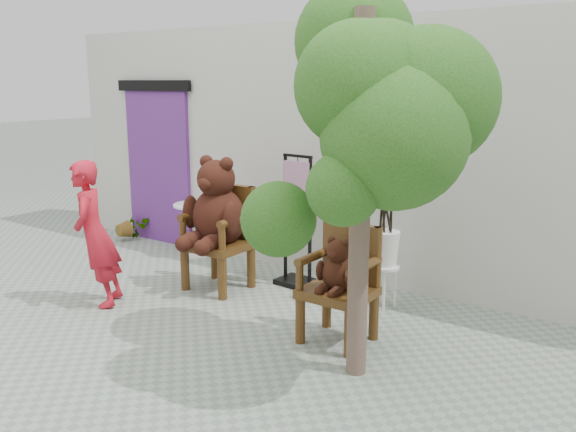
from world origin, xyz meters
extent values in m
plane|color=gray|center=(0.00, 0.00, 0.00)|extent=(60.00, 60.00, 0.00)
cube|color=beige|center=(0.00, 3.10, 1.50)|extent=(9.00, 1.00, 3.00)
cube|color=#5C2776|center=(-3.00, 2.58, 1.10)|extent=(1.20, 0.08, 2.20)
cube|color=black|center=(-3.00, 2.54, 2.25)|extent=(1.40, 0.06, 0.15)
cylinder|color=#3D240D|center=(-1.18, 1.22, 0.23)|extent=(0.10, 0.10, 0.47)
cylinder|color=#3D240D|center=(-1.18, 1.72, 0.23)|extent=(0.10, 0.10, 0.47)
cylinder|color=#3D240D|center=(-0.63, 1.22, 0.23)|extent=(0.10, 0.10, 0.47)
cylinder|color=#3D240D|center=(-0.63, 1.72, 0.23)|extent=(0.10, 0.10, 0.47)
cube|color=#3D240D|center=(-0.91, 1.47, 0.51)|extent=(0.67, 0.61, 0.09)
cube|color=#3D240D|center=(-0.91, 1.73, 0.86)|extent=(0.63, 0.09, 0.61)
cylinder|color=#3D240D|center=(-1.20, 1.73, 0.86)|extent=(0.09, 0.09, 0.61)
cylinder|color=#3D240D|center=(-1.20, 1.22, 0.69)|extent=(0.08, 0.08, 0.28)
cylinder|color=#3D240D|center=(-1.20, 1.47, 0.83)|extent=(0.09, 0.58, 0.09)
cylinder|color=#3D240D|center=(-0.62, 1.73, 0.86)|extent=(0.09, 0.09, 0.61)
cylinder|color=#3D240D|center=(-0.62, 1.22, 0.69)|extent=(0.08, 0.08, 0.28)
cylinder|color=#3D240D|center=(-0.62, 1.47, 0.83)|extent=(0.09, 0.58, 0.09)
ellipsoid|color=black|center=(-0.91, 1.51, 0.82)|extent=(0.63, 0.54, 0.66)
sphere|color=black|center=(-0.91, 1.47, 1.26)|extent=(0.42, 0.42, 0.42)
ellipsoid|color=black|center=(-0.91, 1.30, 1.23)|extent=(0.19, 0.15, 0.15)
sphere|color=black|center=(-1.05, 1.48, 1.44)|extent=(0.15, 0.15, 0.15)
sphere|color=black|center=(-0.76, 1.48, 1.44)|extent=(0.15, 0.15, 0.15)
ellipsoid|color=black|center=(-1.21, 1.37, 0.87)|extent=(0.15, 0.21, 0.38)
ellipsoid|color=black|center=(-1.04, 1.22, 0.61)|extent=(0.19, 0.37, 0.19)
sphere|color=black|center=(-1.04, 1.07, 0.59)|extent=(0.18, 0.18, 0.18)
ellipsoid|color=black|center=(-0.61, 1.37, 0.87)|extent=(0.15, 0.21, 0.38)
ellipsoid|color=black|center=(-0.77, 1.22, 0.61)|extent=(0.19, 0.37, 0.19)
sphere|color=black|center=(-0.77, 1.07, 0.59)|extent=(0.18, 0.18, 0.18)
cylinder|color=#3D240D|center=(0.69, 0.78, 0.21)|extent=(0.09, 0.09, 0.42)
cylinder|color=#3D240D|center=(0.69, 1.23, 0.21)|extent=(0.09, 0.09, 0.42)
cylinder|color=#3D240D|center=(1.19, 0.78, 0.21)|extent=(0.09, 0.09, 0.42)
cylinder|color=#3D240D|center=(1.19, 1.23, 0.21)|extent=(0.09, 0.09, 0.42)
cube|color=#3D240D|center=(0.94, 1.00, 0.46)|extent=(0.60, 0.55, 0.08)
cube|color=#3D240D|center=(0.94, 1.24, 0.78)|extent=(0.57, 0.08, 0.55)
cylinder|color=#3D240D|center=(0.68, 1.24, 0.78)|extent=(0.08, 0.08, 0.55)
cylinder|color=#3D240D|center=(0.68, 0.78, 0.63)|extent=(0.07, 0.07, 0.25)
cylinder|color=#3D240D|center=(0.68, 1.00, 0.75)|extent=(0.08, 0.53, 0.08)
cylinder|color=#3D240D|center=(1.20, 1.24, 0.78)|extent=(0.08, 0.08, 0.55)
cylinder|color=#3D240D|center=(1.20, 0.78, 0.63)|extent=(0.07, 0.07, 0.25)
cylinder|color=#3D240D|center=(1.20, 1.00, 0.75)|extent=(0.08, 0.53, 0.08)
ellipsoid|color=black|center=(0.94, 1.01, 0.63)|extent=(0.31, 0.26, 0.33)
sphere|color=black|center=(0.94, 1.00, 0.85)|extent=(0.21, 0.21, 0.21)
ellipsoid|color=black|center=(0.94, 0.91, 0.83)|extent=(0.09, 0.07, 0.07)
sphere|color=black|center=(0.87, 1.00, 0.94)|extent=(0.07, 0.07, 0.07)
sphere|color=black|center=(1.01, 1.00, 0.94)|extent=(0.07, 0.07, 0.07)
ellipsoid|color=black|center=(0.79, 0.94, 0.66)|extent=(0.07, 0.10, 0.19)
ellipsoid|color=black|center=(0.87, 0.87, 0.53)|extent=(0.09, 0.18, 0.09)
sphere|color=black|center=(0.87, 0.80, 0.52)|extent=(0.09, 0.09, 0.09)
ellipsoid|color=black|center=(1.09, 0.94, 0.66)|extent=(0.07, 0.10, 0.19)
ellipsoid|color=black|center=(1.01, 0.87, 0.53)|extent=(0.09, 0.18, 0.09)
sphere|color=black|center=(1.01, 0.80, 0.52)|extent=(0.09, 0.09, 0.09)
imported|color=red|center=(-1.59, 0.35, 0.76)|extent=(0.63, 0.66, 1.53)
cylinder|color=white|center=(-2.06, 2.34, 0.69)|extent=(0.60, 0.60, 0.03)
cylinder|color=white|center=(-2.06, 2.34, 0.35)|extent=(0.06, 0.06, 0.68)
cylinder|color=white|center=(-2.06, 2.34, 0.01)|extent=(0.44, 0.44, 0.03)
cube|color=black|center=(-0.42, 2.11, 0.75)|extent=(0.03, 0.03, 1.50)
cube|color=black|center=(-0.06, 2.08, 0.75)|extent=(0.03, 0.03, 1.50)
cube|color=black|center=(-0.24, 2.09, 1.50)|extent=(0.40, 0.06, 0.03)
cube|color=black|center=(-0.24, 2.09, 0.03)|extent=(0.48, 0.39, 0.06)
cube|color=#AF7897|center=(-0.24, 2.08, 1.18)|extent=(0.36, 0.07, 0.52)
cylinder|color=black|center=(-0.24, 2.09, 1.47)|extent=(0.01, 0.01, 0.08)
cylinder|color=white|center=(0.89, 2.02, 0.44)|extent=(0.32, 0.32, 0.03)
cylinder|color=white|center=(0.98, 2.11, 0.22)|extent=(0.03, 0.03, 0.44)
cylinder|color=white|center=(0.81, 2.11, 0.22)|extent=(0.03, 0.03, 0.44)
cylinder|color=white|center=(0.81, 1.94, 0.22)|extent=(0.03, 0.03, 0.44)
cylinder|color=white|center=(0.98, 1.94, 0.22)|extent=(0.03, 0.03, 0.44)
cylinder|color=black|center=(0.87, 2.06, 1.05)|extent=(0.10, 0.07, 0.80)
cylinder|color=olive|center=(0.85, 2.09, 1.38)|extent=(0.04, 0.04, 0.07)
cylinder|color=black|center=(0.85, 2.01, 1.05)|extent=(0.05, 0.13, 0.80)
cylinder|color=olive|center=(0.81, 2.00, 1.38)|extent=(0.04, 0.04, 0.08)
cylinder|color=black|center=(0.92, 1.98, 1.05)|extent=(0.17, 0.10, 0.79)
cylinder|color=olive|center=(0.95, 1.92, 1.38)|extent=(0.05, 0.04, 0.08)
cylinder|color=black|center=(0.94, 2.05, 1.05)|extent=(0.12, 0.16, 0.79)
cylinder|color=olive|center=(0.99, 2.09, 1.38)|extent=(0.05, 0.05, 0.08)
cylinder|color=black|center=(0.89, 1.97, 1.05)|extent=(0.09, 0.04, 0.80)
cylinder|color=olive|center=(0.88, 1.95, 1.38)|extent=(0.04, 0.04, 0.07)
cylinder|color=black|center=(0.94, 2.04, 1.05)|extent=(0.07, 0.15, 0.79)
cylinder|color=olive|center=(0.99, 2.06, 1.38)|extent=(0.04, 0.05, 0.08)
cylinder|color=#4C382D|center=(1.37, 0.57, 1.42)|extent=(0.16, 0.16, 2.83)
sphere|color=#184011|center=(1.57, 0.44, 2.27)|extent=(0.93, 0.93, 0.93)
sphere|color=#184011|center=(1.87, 0.57, 2.20)|extent=(0.99, 0.99, 0.99)
sphere|color=#184011|center=(1.52, 0.23, 2.28)|extent=(0.88, 0.88, 0.88)
sphere|color=#184011|center=(1.11, 0.90, 2.62)|extent=(0.95, 0.95, 0.95)
sphere|color=#184011|center=(1.87, 0.44, 1.96)|extent=(0.75, 0.75, 0.75)
sphere|color=#184011|center=(1.78, 0.27, 1.95)|extent=(1.01, 1.01, 1.01)
sphere|color=#184011|center=(1.41, 0.89, 2.03)|extent=(0.90, 0.90, 0.90)
sphere|color=#184011|center=(0.97, 0.06, 1.32)|extent=(0.57, 0.57, 0.57)
sphere|color=#184011|center=(1.58, -0.04, 1.62)|extent=(0.51, 0.51, 0.51)
imported|color=#184011|center=(-3.40, 2.35, 0.21)|extent=(0.43, 0.39, 0.42)
camera|label=1|loc=(3.56, -3.48, 2.31)|focal=38.00mm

